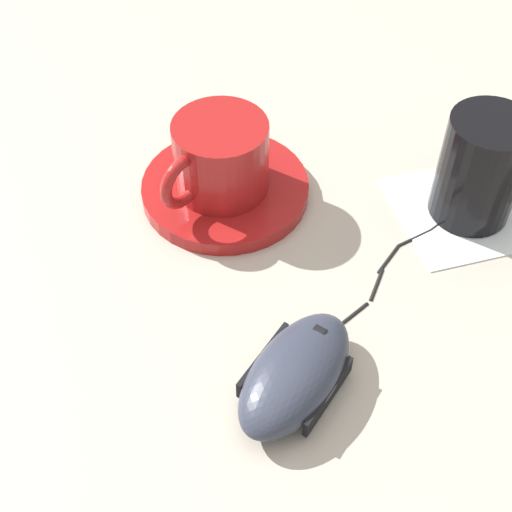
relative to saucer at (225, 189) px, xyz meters
The scene contains 7 objects.
ground_plane 0.05m from the saucer, 155.16° to the right, with size 3.00×3.00×0.00m, color #B2A899.
saucer is the anchor object (origin of this frame).
coffee_cup 0.04m from the saucer, 96.86° to the left, with size 0.08×0.11×0.07m.
computer_mouse 0.21m from the saucer, 153.14° to the left, with size 0.09×0.13×0.04m.
mouse_cable 0.19m from the saucer, 146.81° to the right, with size 0.03×0.28×0.00m.
napkin_under_glass 0.21m from the saucer, 138.23° to the right, with size 0.12×0.12×0.00m, color white.
drinking_glass 0.22m from the saucer, 137.94° to the right, with size 0.07×0.07×0.10m, color black.
Camera 1 is at (-0.32, 0.32, 0.46)m, focal length 50.00 mm.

